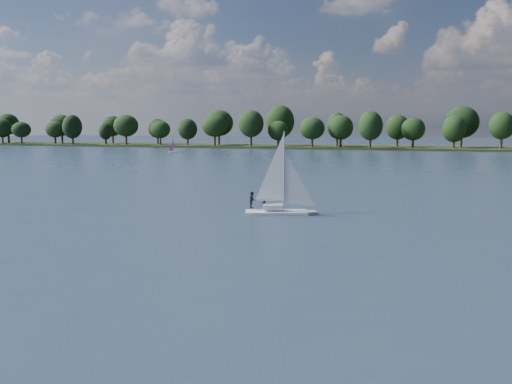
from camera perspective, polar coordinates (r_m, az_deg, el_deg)
ground at (r=117.99m, az=12.94°, el=2.24°), size 700.00×700.00×0.00m
far_shore at (r=229.60m, az=15.56°, el=4.20°), size 660.00×40.00×1.50m
sailboat at (r=55.62m, az=2.11°, el=0.16°), size 6.69×3.84×8.49m
dinghy_pink at (r=191.99m, az=-8.24°, el=4.30°), size 3.10×2.83×4.84m
treeline at (r=226.97m, az=12.72°, el=6.30°), size 563.04×73.88×18.32m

